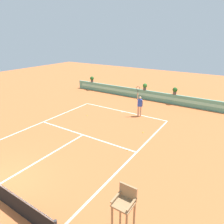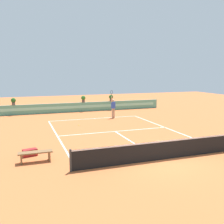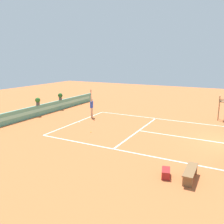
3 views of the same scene
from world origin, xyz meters
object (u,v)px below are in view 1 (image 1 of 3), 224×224
object	(u,v)px
tennis_ball_by_sideline	(87,115)
potted_plant_far_left	(92,79)
tennis_player	(140,105)
potted_plant_right	(175,90)
potted_plant_centre	(145,86)
umpire_chair	(124,210)
tennis_ball_near_baseline	(128,150)
tennis_ball_mid_court	(143,132)

from	to	relation	value
tennis_ball_by_sideline	potted_plant_far_left	size ratio (longest dim) A/B	0.09
tennis_player	potted_plant_far_left	distance (m)	9.99
potted_plant_right	potted_plant_centre	xyz separation A→B (m)	(-3.18, 0.00, 0.00)
umpire_chair	tennis_ball_by_sideline	distance (m)	11.56
tennis_ball_near_baseline	tennis_ball_by_sideline	distance (m)	6.35
tennis_ball_near_baseline	tennis_ball_by_sideline	size ratio (longest dim) A/B	1.00
tennis_player	potted_plant_right	distance (m)	5.01
umpire_chair	tennis_ball_near_baseline	world-z (taller)	umpire_chair
tennis_ball_by_sideline	potted_plant_far_left	world-z (taller)	potted_plant_far_left
tennis_ball_mid_court	potted_plant_centre	bearing A→B (deg)	113.84
umpire_chair	potted_plant_centre	bearing A→B (deg)	112.05
tennis_ball_by_sideline	potted_plant_centre	world-z (taller)	potted_plant_centre
tennis_ball_mid_court	potted_plant_far_left	distance (m)	12.84
potted_plant_centre	tennis_ball_mid_court	bearing A→B (deg)	-66.16
tennis_ball_near_baseline	tennis_ball_mid_court	size ratio (longest dim) A/B	1.00
potted_plant_right	potted_plant_centre	distance (m)	3.18
potted_plant_far_left	tennis_player	bearing A→B (deg)	-28.56
tennis_ball_by_sideline	potted_plant_centre	bearing A→B (deg)	73.70
potted_plant_far_left	tennis_ball_near_baseline	bearing A→B (deg)	-43.68
potted_plant_right	potted_plant_centre	size ratio (longest dim) A/B	1.00
tennis_ball_by_sideline	potted_plant_far_left	distance (m)	8.78
tennis_player	potted_plant_right	size ratio (longest dim) A/B	3.57
umpire_chair	potted_plant_far_left	world-z (taller)	umpire_chair
tennis_ball_mid_court	potted_plant_far_left	xyz separation A→B (m)	(-10.36, 7.46, 1.38)
tennis_player	tennis_ball_near_baseline	distance (m)	5.72
umpire_chair	tennis_player	world-z (taller)	tennis_player
tennis_ball_mid_court	potted_plant_far_left	bearing A→B (deg)	144.25
tennis_player	potted_plant_centre	distance (m)	5.08
tennis_ball_near_baseline	potted_plant_right	distance (m)	10.20
umpire_chair	tennis_ball_mid_court	size ratio (longest dim) A/B	31.47
umpire_chair	tennis_ball_mid_court	bearing A→B (deg)	110.27
potted_plant_centre	potted_plant_right	bearing A→B (deg)	0.00
tennis_player	tennis_ball_by_sideline	bearing A→B (deg)	-148.43
potted_plant_far_left	potted_plant_centre	size ratio (longest dim) A/B	1.00
umpire_chair	potted_plant_centre	size ratio (longest dim) A/B	2.96
tennis_ball_mid_court	potted_plant_centre	size ratio (longest dim) A/B	0.09
tennis_ball_by_sideline	potted_plant_right	bearing A→B (deg)	53.48
potted_plant_far_left	potted_plant_right	xyz separation A→B (m)	(10.24, 0.00, 0.00)
potted_plant_far_left	potted_plant_centre	distance (m)	7.06
tennis_player	potted_plant_centre	world-z (taller)	tennis_player
tennis_ball_mid_court	potted_plant_centre	world-z (taller)	potted_plant_centre
potted_plant_right	tennis_player	bearing A→B (deg)	-107.17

